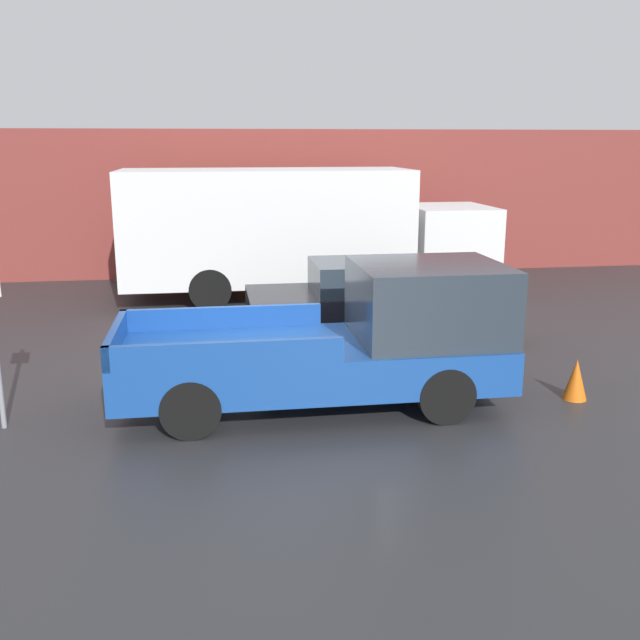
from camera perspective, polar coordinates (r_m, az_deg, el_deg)
ground_plane at (r=11.28m, az=-3.71°, el=-5.24°), size 60.00×60.00×0.00m
building_wall at (r=20.36m, az=-6.25°, el=9.21°), size 28.00×0.15×4.08m
pickup_truck at (r=10.24m, az=2.55°, el=-1.62°), size 5.50×2.10×2.04m
car at (r=13.45m, az=4.58°, el=1.49°), size 4.78×1.84×1.58m
delivery_truck at (r=17.39m, az=-1.96°, el=7.30°), size 8.96×2.57×3.10m
newspaper_box at (r=20.23m, az=-5.53°, el=4.87°), size 0.45×0.40×1.04m
traffic_cone at (r=11.25m, az=19.79°, el=-4.47°), size 0.35×0.35×0.62m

